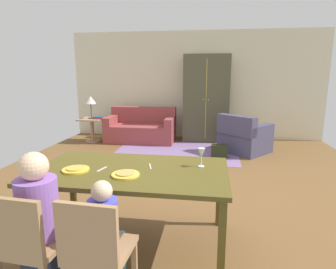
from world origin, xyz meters
TOP-DOWN VIEW (x-y plane):
  - ground_plane at (0.00, 0.40)m, footprint 6.42×6.00m
  - back_wall at (0.00, 3.45)m, footprint 6.42×0.10m
  - dining_table at (-0.29, -1.54)m, footprint 1.83×1.03m
  - plate_near_man at (-0.79, -1.66)m, footprint 0.25×0.25m
  - pizza_near_man at (-0.79, -1.66)m, footprint 0.17×0.17m
  - plate_near_child at (-0.29, -1.72)m, footprint 0.25×0.25m
  - pizza_near_child at (-0.29, -1.72)m, footprint 0.17×0.17m
  - wine_glass at (0.37, -1.36)m, footprint 0.07×0.07m
  - fork at (-0.56, -1.59)m, footprint 0.05×0.15m
  - knife at (-0.12, -1.44)m, footprint 0.06×0.17m
  - dining_chair_man at (-0.80, -2.42)m, footprint 0.45×0.45m
  - person_man at (-0.79, -2.24)m, footprint 0.30×0.41m
  - dining_chair_child at (-0.29, -2.42)m, footprint 0.44×0.44m
  - person_child at (-0.29, -2.25)m, footprint 0.22×0.29m
  - area_rug at (-0.27, 1.88)m, footprint 2.60×1.80m
  - couch at (-1.26, 2.74)m, footprint 1.65×0.86m
  - armchair at (1.15, 2.04)m, footprint 1.20×1.21m
  - armoire at (0.32, 3.06)m, footprint 1.10×0.59m
  - side_table at (-2.43, 2.48)m, footprint 0.56×0.56m
  - table_lamp at (-2.43, 2.48)m, footprint 0.26×0.26m
  - book_lower at (-2.23, 2.45)m, footprint 0.22×0.16m
  - book_upper at (-2.25, 2.47)m, footprint 0.22×0.16m
  - handbag at (0.63, 1.58)m, footprint 0.32×0.16m

SIDE VIEW (x-z plane):
  - ground_plane at x=0.00m, z-range -0.02..0.00m
  - area_rug at x=-0.27m, z-range 0.00..0.01m
  - handbag at x=0.63m, z-range 0.00..0.26m
  - couch at x=-1.26m, z-range -0.11..0.71m
  - armchair at x=1.15m, z-range -0.09..0.73m
  - side_table at x=-2.43m, z-range 0.09..0.67m
  - person_child at x=-0.29m, z-range -0.03..0.89m
  - dining_chair_man at x=-0.80m, z-range 0.06..0.93m
  - dining_chair_child at x=-0.29m, z-range 0.06..0.93m
  - person_man at x=-0.79m, z-range -0.04..1.07m
  - book_lower at x=-2.23m, z-range 0.58..0.61m
  - book_upper at x=-2.25m, z-range 0.61..0.64m
  - dining_table at x=-0.29m, z-range 0.31..1.07m
  - fork at x=-0.56m, z-range 0.76..0.77m
  - knife at x=-0.12m, z-range 0.76..0.77m
  - plate_near_man at x=-0.79m, z-range 0.76..0.78m
  - plate_near_child at x=-0.29m, z-range 0.76..0.78m
  - pizza_near_man at x=-0.79m, z-range 0.78..0.79m
  - pizza_near_child at x=-0.29m, z-range 0.78..0.79m
  - wine_glass at x=0.37m, z-range 0.80..0.99m
  - table_lamp at x=-2.43m, z-range 0.74..1.28m
  - armoire at x=0.32m, z-range 0.00..2.10m
  - back_wall at x=0.00m, z-range 0.00..2.70m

